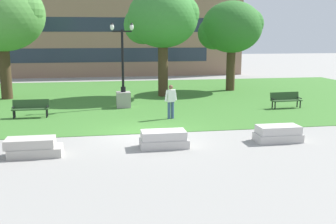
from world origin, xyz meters
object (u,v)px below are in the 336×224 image
park_bench_near_left (286,99)px  lamp_post_left (123,90)px  person_bystander_near_lawn (171,100)px  concrete_block_center (33,147)px  concrete_block_right (278,134)px  concrete_block_left (164,139)px  park_bench_near_right (31,107)px

park_bench_near_left → lamp_post_left: size_ratio=0.38×
person_bystander_near_lawn → concrete_block_center: bearing=-137.9°
lamp_post_left → person_bystander_near_lawn: 4.21m
concrete_block_center → person_bystander_near_lawn: bearing=42.1°
lamp_post_left → concrete_block_right: bearing=-56.7°
concrete_block_right → lamp_post_left: lamp_post_left is taller
concrete_block_left → park_bench_near_right: size_ratio=1.00×
concrete_block_center → concrete_block_left: (4.67, 0.29, 0.00)m
concrete_block_center → park_bench_near_right: size_ratio=1.05×
concrete_block_center → concrete_block_right: size_ratio=1.05×
concrete_block_center → lamp_post_left: size_ratio=0.39×
concrete_block_center → park_bench_near_left: park_bench_near_left is taller
concrete_block_right → person_bystander_near_lawn: person_bystander_near_lawn is taller
concrete_block_right → lamp_post_left: size_ratio=0.37×
park_bench_near_left → person_bystander_near_lawn: (-7.07, -1.81, 0.44)m
park_bench_near_right → person_bystander_near_lawn: bearing=-12.3°
park_bench_near_right → concrete_block_left: bearing=-48.1°
concrete_block_left → lamp_post_left: (-0.99, 8.61, 0.70)m
park_bench_near_right → park_bench_near_left: bearing=1.2°
park_bench_near_right → lamp_post_left: 5.30m
park_bench_near_left → person_bystander_near_lawn: size_ratio=1.07×
park_bench_near_left → concrete_block_center: bearing=-151.2°
park_bench_near_left → concrete_block_right: bearing=-118.3°
concrete_block_left → person_bystander_near_lawn: bearing=76.9°
concrete_block_center → concrete_block_right: (9.27, 0.36, 0.00)m
park_bench_near_right → person_bystander_near_lawn: (7.00, -1.52, 0.44)m
park_bench_near_right → concrete_block_center: bearing=-80.2°
concrete_block_left → park_bench_near_left: (8.23, 6.80, 0.23)m
concrete_block_center → lamp_post_left: (3.67, 8.89, 0.70)m
park_bench_near_left → park_bench_near_right: 14.07m
concrete_block_center → lamp_post_left: bearing=67.6°
park_bench_near_left → park_bench_near_right: size_ratio=1.02×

